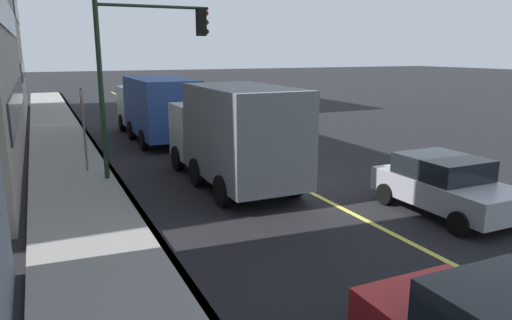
{
  "coord_description": "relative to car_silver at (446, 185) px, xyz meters",
  "views": [
    {
      "loc": [
        -13.37,
        7.4,
        4.24
      ],
      "look_at": [
        -1.5,
        1.91,
        1.24
      ],
      "focal_mm": 33.23,
      "sensor_mm": 36.0,
      "label": 1
    }
  ],
  "objects": [
    {
      "name": "ground",
      "position": [
        4.48,
        2.28,
        -0.79
      ],
      "size": [
        200.0,
        200.0,
        0.0
      ],
      "primitive_type": "plane",
      "color": "black"
    },
    {
      "name": "traffic_light_mast",
      "position": [
        6.95,
        6.43,
        3.28
      ],
      "size": [
        0.28,
        3.75,
        5.96
      ],
      "color": "#1E3823",
      "rests_on": "ground"
    },
    {
      "name": "car_silver",
      "position": [
        0.0,
        0.0,
        0.0
      ],
      "size": [
        3.96,
        2.09,
        1.52
      ],
      "color": "#A8AAB2",
      "rests_on": "ground"
    },
    {
      "name": "truck_blue",
      "position": [
        14.23,
        4.41,
        0.85
      ],
      "size": [
        8.16,
        2.6,
        3.04
      ],
      "color": "silver",
      "rests_on": "ground"
    },
    {
      "name": "lane_stripe_center",
      "position": [
        4.48,
        2.28,
        -0.78
      ],
      "size": [
        80.0,
        0.16,
        0.01
      ],
      "primitive_type": "cube",
      "color": "#D8CC4C",
      "rests_on": "ground"
    },
    {
      "name": "sidewalk_slab",
      "position": [
        4.48,
        8.79,
        -0.71
      ],
      "size": [
        80.0,
        2.79,
        0.15
      ],
      "primitive_type": "cube",
      "color": "gray",
      "rests_on": "ground"
    },
    {
      "name": "truck_gray",
      "position": [
        4.93,
        4.06,
        0.92
      ],
      "size": [
        6.7,
        2.57,
        3.23
      ],
      "color": "silver",
      "rests_on": "ground"
    },
    {
      "name": "curb_edge",
      "position": [
        4.48,
        7.47,
        -0.71
      ],
      "size": [
        80.0,
        0.16,
        0.15
      ],
      "primitive_type": "cube",
      "color": "slate",
      "rests_on": "ground"
    },
    {
      "name": "street_sign_post",
      "position": [
        8.27,
        8.3,
        1.01
      ],
      "size": [
        0.6,
        0.08,
        3.06
      ],
      "color": "slate",
      "rests_on": "ground"
    }
  ]
}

